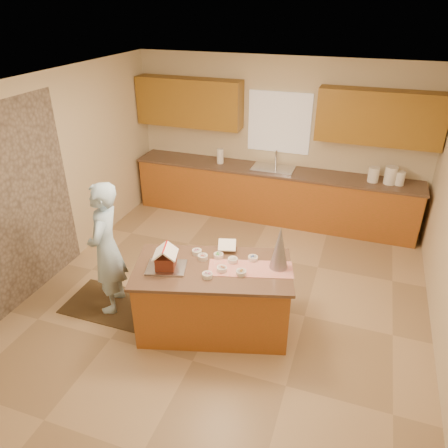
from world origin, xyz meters
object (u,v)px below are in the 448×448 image
Objects in this scene: boy at (106,249)px; gingerbread_house at (166,259)px; island_base at (213,300)px; tinsel_tree at (280,248)px.

boy reaches higher than gingerbread_house.
island_base is 5.24× the size of gingerbread_house.
boy reaches higher than tinsel_tree.
boy is 5.28× the size of gingerbread_house.
island_base is 1.01m from tinsel_tree.
tinsel_tree reaches higher than island_base.
tinsel_tree is at bearing 3.67° from island_base.
gingerbread_house is at bearing -174.81° from island_base.
tinsel_tree is 1.25m from gingerbread_house.
boy is (-1.34, -0.04, 0.45)m from island_base.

